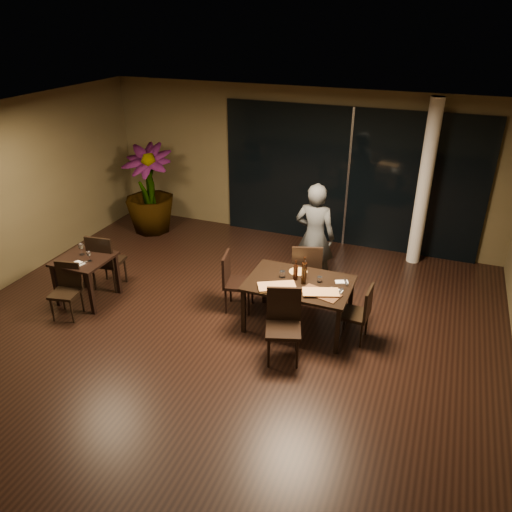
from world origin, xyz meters
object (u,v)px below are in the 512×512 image
object	(u,v)px
chair_side_near	(67,287)
potted_plant	(149,190)
main_table	(299,287)
chair_main_far	(306,269)
side_table	(85,265)
chair_side_far	(105,259)
chair_main_right	(360,311)
diner	(315,237)
bottle_b	(304,274)
bottle_c	(304,268)
bottle_a	(296,270)
chair_main_near	(283,321)
chair_main_left	(234,279)

from	to	relation	value
chair_side_near	potted_plant	xyz separation A→B (m)	(-0.56, 3.27, 0.44)
main_table	chair_main_far	world-z (taller)	chair_main_far
side_table	chair_side_far	bearing A→B (deg)	78.39
chair_main_far	chair_side_near	distance (m)	3.70
chair_main_right	diner	xyz separation A→B (m)	(-1.03, 1.28, 0.43)
bottle_b	chair_side_far	bearing A→B (deg)	-178.37
chair_side_far	bottle_b	xyz separation A→B (m)	(3.39, 0.10, 0.35)
potted_plant	chair_main_right	bearing A→B (deg)	-25.60
potted_plant	bottle_c	bearing A→B (deg)	-28.69
main_table	side_table	distance (m)	3.44
chair_side_near	diner	world-z (taller)	diner
bottle_b	chair_main_right	bearing A→B (deg)	-0.53
chair_main_far	chair_main_right	xyz separation A→B (m)	(1.01, -0.76, -0.09)
bottle_c	chair_side_far	bearing A→B (deg)	-176.00
chair_side_far	bottle_b	size ratio (longest dim) A/B	3.22
bottle_a	bottle_c	world-z (taller)	bottle_c
chair_side_far	chair_main_far	bearing A→B (deg)	-171.92
bottle_c	diner	bearing A→B (deg)	97.89
chair_side_far	diner	xyz separation A→B (m)	(3.19, 1.37, 0.36)
chair_main_near	chair_main_left	world-z (taller)	chair_main_near
main_table	chair_main_far	bearing A→B (deg)	97.98
side_table	chair_main_near	bearing A→B (deg)	-4.10
chair_main_right	potted_plant	xyz separation A→B (m)	(-4.85, 2.33, 0.43)
main_table	chair_main_right	distance (m)	0.92
chair_main_left	chair_side_far	bearing A→B (deg)	83.79
chair_main_near	diner	distance (m)	2.04
chair_main_right	main_table	bearing A→B (deg)	-88.12
bottle_a	diner	bearing A→B (deg)	92.29
side_table	chair_main_left	xyz separation A→B (m)	(2.31, 0.61, -0.10)
chair_main_far	bottle_a	size ratio (longest dim) A/B	3.36
main_table	chair_main_right	xyz separation A→B (m)	(0.90, -0.02, -0.19)
chair_main_far	chair_main_near	bearing A→B (deg)	76.46
chair_main_far	bottle_a	xyz separation A→B (m)	(0.03, -0.68, 0.33)
chair_side_far	diner	world-z (taller)	diner
bottle_c	potted_plant	bearing A→B (deg)	151.31
chair_main_right	bottle_b	xyz separation A→B (m)	(-0.84, 0.01, 0.42)
potted_plant	bottle_c	distance (m)	4.54
chair_side_far	bottle_c	size ratio (longest dim) A/B	2.88
diner	bottle_c	size ratio (longest dim) A/B	5.27
chair_main_right	chair_side_near	xyz separation A→B (m)	(-4.30, -0.95, -0.01)
chair_main_left	chair_main_right	world-z (taller)	chair_main_left
diner	bottle_b	size ratio (longest dim) A/B	5.89
chair_main_right	chair_side_near	size ratio (longest dim) A/B	1.01
chair_main_right	chair_side_far	distance (m)	4.22
side_table	bottle_c	world-z (taller)	bottle_c
main_table	bottle_b	xyz separation A→B (m)	(0.07, -0.01, 0.23)
chair_main_left	bottle_b	distance (m)	1.22
chair_main_near	diner	xyz separation A→B (m)	(-0.14, 2.01, 0.36)
chair_main_right	chair_main_far	bearing A→B (deg)	-123.68
diner	potted_plant	xyz separation A→B (m)	(-3.83, 1.04, 0.00)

